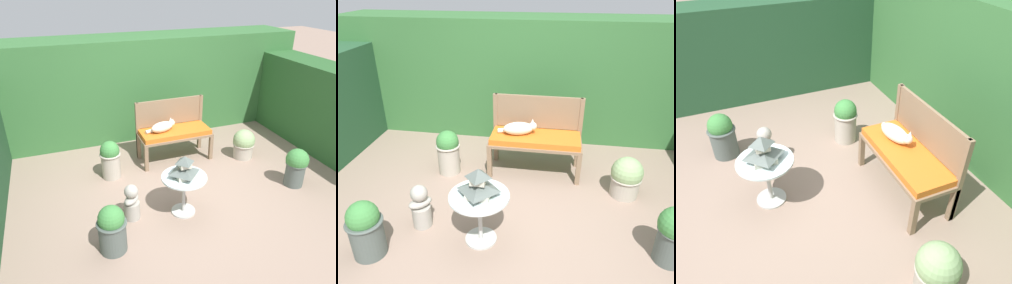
# 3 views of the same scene
# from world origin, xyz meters

# --- Properties ---
(ground) EXTENTS (30.00, 30.00, 0.00)m
(ground) POSITION_xyz_m (0.00, 0.00, 0.00)
(ground) COLOR gray
(foliage_hedge_back) EXTENTS (6.40, 1.07, 1.89)m
(foliage_hedge_back) POSITION_xyz_m (0.00, 2.44, 0.94)
(foliage_hedge_back) COLOR #336633
(foliage_hedge_back) RESTS_ON ground
(garden_bench) EXTENTS (1.22, 0.52, 0.55)m
(garden_bench) POSITION_xyz_m (0.18, 0.95, 0.47)
(garden_bench) COLOR #7F664C
(garden_bench) RESTS_ON ground
(bench_backrest) EXTENTS (1.22, 0.06, 1.02)m
(bench_backrest) POSITION_xyz_m (0.18, 1.19, 0.72)
(bench_backrest) COLOR #7F664C
(bench_backrest) RESTS_ON ground
(cat) EXTENTS (0.53, 0.26, 0.20)m
(cat) POSITION_xyz_m (-0.04, 0.95, 0.64)
(cat) COLOR silver
(cat) RESTS_ON garden_bench
(patio_table) EXTENTS (0.60, 0.60, 0.56)m
(patio_table) POSITION_xyz_m (-0.24, -0.47, 0.44)
(patio_table) COLOR #B7B7B2
(patio_table) RESTS_ON ground
(pagoda_birdhouse) EXTENTS (0.31, 0.31, 0.30)m
(pagoda_birdhouse) POSITION_xyz_m (-0.24, -0.47, 0.68)
(pagoda_birdhouse) COLOR beige
(pagoda_birdhouse) RESTS_ON patio_table
(garden_bust) EXTENTS (0.28, 0.28, 0.51)m
(garden_bust) POSITION_xyz_m (-0.92, -0.35, 0.24)
(garden_bust) COLOR #A39E93
(garden_bust) RESTS_ON ground
(potted_plant_bench_left) EXTENTS (0.35, 0.35, 0.60)m
(potted_plant_bench_left) POSITION_xyz_m (-1.27, -0.83, 0.31)
(potted_plant_bench_left) COLOR #4C5651
(potted_plant_bench_left) RESTS_ON ground
(potted_plant_hedge_corner) EXTENTS (0.33, 0.33, 0.62)m
(potted_plant_hedge_corner) POSITION_xyz_m (-0.97, 0.74, 0.32)
(potted_plant_hedge_corner) COLOR #ADA393
(potted_plant_hedge_corner) RESTS_ON ground
(potted_plant_patio_mid) EXTENTS (0.38, 0.38, 0.52)m
(potted_plant_patio_mid) POSITION_xyz_m (1.33, 0.58, 0.26)
(potted_plant_patio_mid) COLOR #ADA393
(potted_plant_patio_mid) RESTS_ON ground
(potted_plant_path_edge) EXTENTS (0.33, 0.33, 0.60)m
(potted_plant_path_edge) POSITION_xyz_m (1.59, -0.45, 0.33)
(potted_plant_path_edge) COLOR #4C5651
(potted_plant_path_edge) RESTS_ON ground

